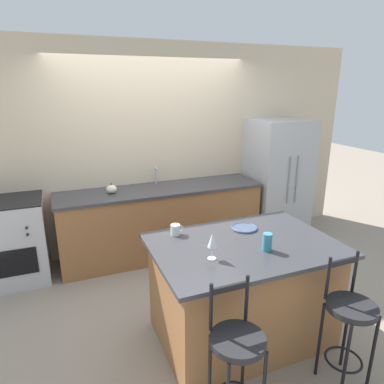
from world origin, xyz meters
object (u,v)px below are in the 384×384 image
at_px(oven_range, 11,241).
at_px(bar_stool_far, 349,320).
at_px(refrigerator, 277,180).
at_px(dinner_plate, 244,228).
at_px(bar_stool_near, 236,354).
at_px(tumbler_cup, 267,242).
at_px(pumpkin_decoration, 112,189).
at_px(coffee_mug, 176,230).
at_px(wine_glass, 212,241).

height_order(oven_range, bar_stool_far, bar_stool_far).
xyz_separation_m(refrigerator, dinner_plate, (-1.40, -1.49, 0.06)).
relative_size(bar_stool_near, tumbler_cup, 7.10).
height_order(bar_stool_far, pumpkin_decoration, pumpkin_decoration).
relative_size(bar_stool_far, pumpkin_decoration, 7.93).
relative_size(refrigerator, coffee_mug, 14.84).
bearing_deg(bar_stool_near, wine_glass, 80.72).
xyz_separation_m(dinner_plate, coffee_mug, (-0.62, 0.11, 0.04)).
bearing_deg(tumbler_cup, dinner_plate, 83.43).
distance_m(coffee_mug, tumbler_cup, 0.79).
distance_m(refrigerator, pumpkin_decoration, 2.36).
xyz_separation_m(coffee_mug, tumbler_cup, (0.57, -0.55, 0.02)).
bearing_deg(wine_glass, oven_range, 129.61).
bearing_deg(bar_stool_far, pumpkin_decoration, 116.43).
distance_m(oven_range, bar_stool_near, 2.92).
bearing_deg(coffee_mug, refrigerator, 34.29).
distance_m(oven_range, bar_stool_far, 3.48).
distance_m(bar_stool_far, tumbler_cup, 0.78).
distance_m(bar_stool_near, dinner_plate, 1.22).
bearing_deg(bar_stool_far, dinner_plate, 106.83).
height_order(coffee_mug, pumpkin_decoration, pumpkin_decoration).
xyz_separation_m(oven_range, dinner_plate, (2.11, -1.52, 0.43)).
xyz_separation_m(bar_stool_far, tumbler_cup, (-0.35, 0.56, 0.43)).
height_order(tumbler_cup, pumpkin_decoration, tumbler_cup).
bearing_deg(refrigerator, tumbler_cup, -126.98).
distance_m(oven_range, dinner_plate, 2.64).
relative_size(bar_stool_far, wine_glass, 4.88).
relative_size(oven_range, bar_stool_far, 0.95).
bearing_deg(dinner_plate, oven_range, 144.16).
distance_m(refrigerator, tumbler_cup, 2.42).
bearing_deg(dinner_plate, wine_glass, -141.77).
bearing_deg(dinner_plate, tumbler_cup, -96.57).
relative_size(bar_stool_near, pumpkin_decoration, 7.93).
bearing_deg(bar_stool_near, oven_range, 120.84).
height_order(coffee_mug, tumbler_cup, tumbler_cup).
height_order(bar_stool_near, coffee_mug, bar_stool_near).
relative_size(dinner_plate, coffee_mug, 2.07).
xyz_separation_m(coffee_mug, pumpkin_decoration, (-0.33, 1.42, 0.01)).
height_order(refrigerator, coffee_mug, refrigerator).
xyz_separation_m(refrigerator, wine_glass, (-1.92, -1.90, 0.20)).
height_order(oven_range, coffee_mug, coffee_mug).
distance_m(oven_range, pumpkin_decoration, 1.25).
height_order(bar_stool_far, coffee_mug, bar_stool_far).
distance_m(bar_stool_near, tumbler_cup, 0.89).
height_order(bar_stool_near, pumpkin_decoration, pumpkin_decoration).
distance_m(bar_stool_far, wine_glass, 1.12).
xyz_separation_m(bar_stool_near, pumpkin_decoration, (-0.34, 2.51, 0.41)).
bearing_deg(coffee_mug, wine_glass, -77.72).
bearing_deg(bar_stool_near, dinner_plate, 58.36).
bearing_deg(tumbler_cup, pumpkin_decoration, 114.64).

